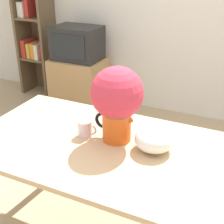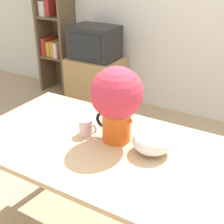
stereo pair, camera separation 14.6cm
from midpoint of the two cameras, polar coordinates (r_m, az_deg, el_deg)
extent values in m
cube|color=tan|center=(1.72, 0.20, -6.21)|extent=(1.46, 0.83, 0.03)
cylinder|color=tan|center=(2.50, -9.01, -5.41)|extent=(0.06, 0.06, 0.72)
cylinder|color=#E05619|center=(1.71, 3.28, -2.44)|extent=(0.16, 0.16, 0.18)
cone|color=#E05619|center=(1.65, 5.41, -1.08)|extent=(0.06, 0.06, 0.05)
torus|color=black|center=(1.74, 0.84, -1.51)|extent=(0.10, 0.02, 0.10)
sphere|color=#3D7033|center=(1.64, 3.40, 1.83)|extent=(0.21, 0.21, 0.21)
sphere|color=#CC3347|center=(1.63, 3.45, 3.42)|extent=(0.28, 0.28, 0.28)
cylinder|color=silver|center=(1.78, -2.51, -2.78)|extent=(0.08, 0.08, 0.09)
torus|color=silver|center=(1.76, -1.34, -3.12)|extent=(0.06, 0.01, 0.06)
ellipsoid|color=white|center=(1.63, 9.91, -5.38)|extent=(0.21, 0.21, 0.13)
cube|color=tan|center=(3.83, -1.90, 5.48)|extent=(0.61, 0.48, 0.60)
cube|color=black|center=(3.68, -2.01, 12.59)|extent=(0.53, 0.39, 0.38)
cube|color=black|center=(3.52, -3.76, 11.92)|extent=(0.42, 0.01, 0.27)
cube|color=brown|center=(4.34, -11.39, 15.09)|extent=(0.04, 0.33, 1.70)
cube|color=brown|center=(4.10, -7.11, 14.74)|extent=(0.04, 0.33, 1.70)
cube|color=brown|center=(4.34, -7.96, 15.33)|extent=(0.43, 0.01, 1.70)
cube|color=brown|center=(4.30, -8.95, 10.04)|extent=(0.36, 0.30, 0.03)
cube|color=#B72D28|center=(4.34, -10.47, 11.83)|extent=(0.06, 0.25, 0.23)
cube|color=gold|center=(4.30, -9.74, 11.48)|extent=(0.05, 0.23, 0.19)
cube|color=orange|center=(4.26, -9.01, 11.45)|extent=(0.06, 0.24, 0.20)
cube|color=silver|center=(4.22, -8.28, 11.32)|extent=(0.05, 0.27, 0.19)
cube|color=#B72D28|center=(4.18, -7.60, 11.19)|extent=(0.06, 0.18, 0.19)
cube|color=brown|center=(4.19, -9.45, 16.76)|extent=(0.36, 0.30, 0.03)
cube|color=silver|center=(4.26, -11.15, 18.19)|extent=(0.04, 0.21, 0.18)
cube|color=silver|center=(4.22, -10.57, 18.18)|extent=(0.05, 0.24, 0.18)
cube|color=#B72D28|center=(4.18, -9.92, 18.34)|extent=(0.06, 0.20, 0.21)
camera|label=1|loc=(0.07, -87.52, 1.22)|focal=50.00mm
camera|label=2|loc=(0.07, 92.48, -1.22)|focal=50.00mm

